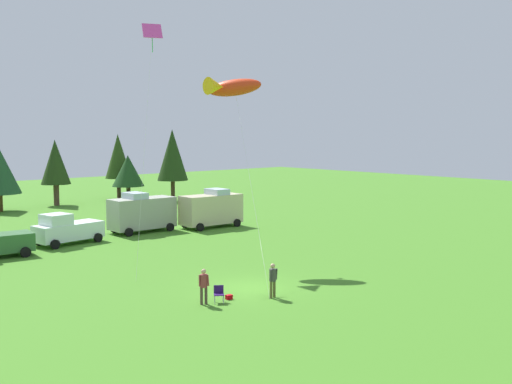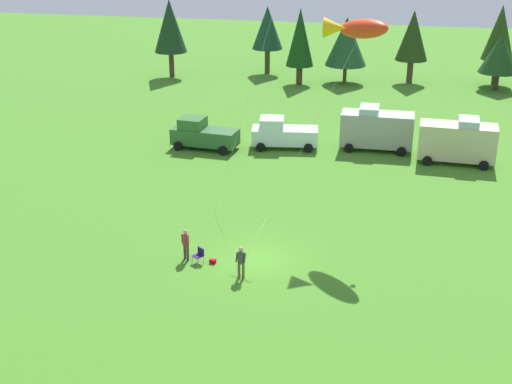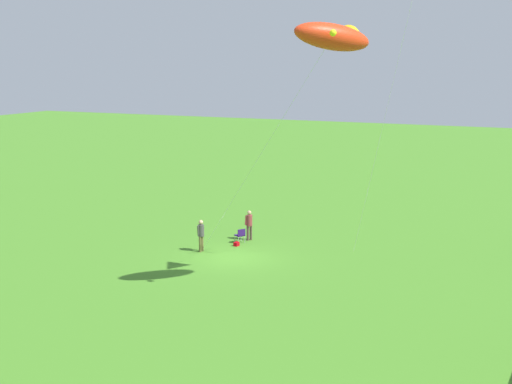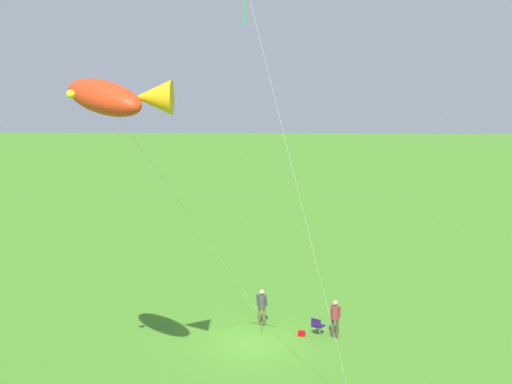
% 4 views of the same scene
% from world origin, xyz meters
% --- Properties ---
extents(ground_plane, '(160.00, 160.00, 0.00)m').
position_xyz_m(ground_plane, '(0.00, 0.00, 0.00)').
color(ground_plane, '#427E23').
extents(person_kite_flyer, '(0.55, 0.34, 1.74)m').
position_xyz_m(person_kite_flyer, '(-0.38, -2.15, 1.02)').
color(person_kite_flyer, brown).
rests_on(person_kite_flyer, ground).
extents(folding_chair, '(0.67, 0.67, 0.82)m').
position_xyz_m(folding_chair, '(-2.90, -0.99, 0.49)').
color(folding_chair, '#2B135B').
rests_on(folding_chair, ground).
extents(person_spectator, '(0.50, 0.46, 1.74)m').
position_xyz_m(person_spectator, '(-3.66, -0.79, 1.02)').
color(person_spectator, '#4B3830').
rests_on(person_spectator, ground).
extents(backpack_on_grass, '(0.34, 0.25, 0.22)m').
position_xyz_m(backpack_on_grass, '(-2.19, -0.90, 0.11)').
color(backpack_on_grass, '#BC0710').
rests_on(backpack_on_grass, ground).
extents(kite_large_fish, '(6.96, 10.53, 11.89)m').
position_xyz_m(kite_large_fish, '(4.13, 6.64, 11.13)').
color(kite_large_fish, red).
rests_on(kite_large_fish, ground).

